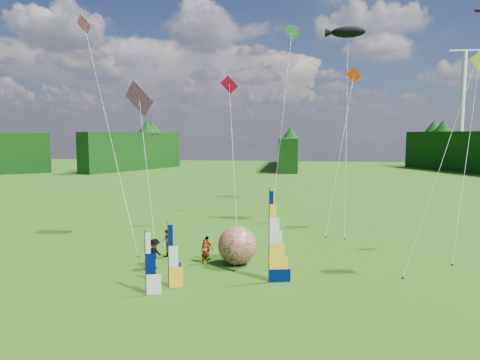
# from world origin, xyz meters

# --- Properties ---
(ground) EXTENTS (220.00, 220.00, 0.00)m
(ground) POSITION_xyz_m (0.00, 0.00, 0.00)
(ground) COLOR #26500B
(ground) RESTS_ON ground
(treeline_ring) EXTENTS (210.00, 210.00, 8.00)m
(treeline_ring) POSITION_xyz_m (0.00, 0.00, 4.00)
(treeline_ring) COLOR #0F3309
(treeline_ring) RESTS_ON ground
(turbine_right) EXTENTS (8.00, 1.20, 30.00)m
(turbine_right) POSITION_xyz_m (45.00, 102.00, 15.00)
(turbine_right) COLOR silver
(turbine_right) RESTS_ON ground
(feather_banner_main) EXTENTS (1.36, 0.37, 5.06)m
(feather_banner_main) POSITION_xyz_m (0.77, 2.79, 2.53)
(feather_banner_main) COLOR #000D46
(feather_banner_main) RESTS_ON ground
(side_banner_left) EXTENTS (0.95, 0.33, 3.41)m
(side_banner_left) POSITION_xyz_m (-4.40, 1.18, 1.70)
(side_banner_left) COLOR yellow
(side_banner_left) RESTS_ON ground
(side_banner_far) EXTENTS (0.96, 0.30, 3.23)m
(side_banner_far) POSITION_xyz_m (-5.23, 0.02, 1.61)
(side_banner_far) COLOR white
(side_banner_far) RESTS_ON ground
(bol_inflatable) EXTENTS (2.90, 2.90, 2.41)m
(bol_inflatable) POSITION_xyz_m (-1.42, 5.80, 1.20)
(bol_inflatable) COLOR #100070
(bol_inflatable) RESTS_ON ground
(spectator_a) EXTENTS (0.64, 0.49, 1.56)m
(spectator_a) POSITION_xyz_m (-3.42, 5.63, 0.78)
(spectator_a) COLOR #66594C
(spectator_a) RESTS_ON ground
(spectator_b) EXTENTS (1.03, 0.84, 1.90)m
(spectator_b) POSITION_xyz_m (-6.09, 6.48, 0.95)
(spectator_b) COLOR #66594C
(spectator_b) RESTS_ON ground
(spectator_c) EXTENTS (0.72, 1.26, 1.83)m
(spectator_c) POSITION_xyz_m (-6.23, 4.23, 0.92)
(spectator_c) COLOR #66594C
(spectator_c) RESTS_ON ground
(spectator_d) EXTENTS (0.98, 0.76, 1.56)m
(spectator_d) POSITION_xyz_m (-3.48, 6.44, 0.78)
(spectator_d) COLOR #66594C
(spectator_d) RESTS_ON ground
(camp_chair) EXTENTS (0.66, 0.66, 0.92)m
(camp_chair) POSITION_xyz_m (-4.35, 2.53, 0.46)
(camp_chair) COLOR #0B0C54
(camp_chair) RESTS_ON ground
(kite_whale) EXTENTS (8.55, 16.26, 20.04)m
(kite_whale) POSITION_xyz_m (6.44, 19.20, 10.02)
(kite_whale) COLOR black
(kite_whale) RESTS_ON ground
(kite_rainbow_delta) EXTENTS (11.98, 13.65, 13.67)m
(kite_rainbow_delta) POSITION_xyz_m (-9.54, 12.15, 6.83)
(kite_rainbow_delta) COLOR red
(kite_rainbow_delta) RESTS_ON ground
(kite_parafoil) EXTENTS (9.62, 8.60, 17.48)m
(kite_parafoil) POSITION_xyz_m (11.09, 6.79, 8.74)
(kite_parafoil) COLOR red
(kite_parafoil) RESTS_ON ground
(small_kite_red) EXTENTS (4.84, 9.83, 13.92)m
(small_kite_red) POSITION_xyz_m (-3.18, 15.45, 6.96)
(small_kite_red) COLOR red
(small_kite_red) RESTS_ON ground
(small_kite_orange) EXTENTS (6.22, 10.82, 14.74)m
(small_kite_orange) POSITION_xyz_m (5.84, 17.58, 7.37)
(small_kite_orange) COLOR #DA3900
(small_kite_orange) RESTS_ON ground
(small_kite_yellow) EXTENTS (6.42, 9.31, 14.58)m
(small_kite_yellow) POSITION_xyz_m (13.52, 10.68, 7.29)
(small_kite_yellow) COLOR #E0F619
(small_kite_yellow) RESTS_ON ground
(small_kite_pink) EXTENTS (10.16, 9.63, 17.54)m
(small_kite_pink) POSITION_xyz_m (-10.95, 8.77, 8.77)
(small_kite_pink) COLOR #FE538D
(small_kite_pink) RESTS_ON ground
(small_kite_green) EXTENTS (4.86, 12.69, 20.50)m
(small_kite_green) POSITION_xyz_m (0.58, 23.58, 10.25)
(small_kite_green) COLOR green
(small_kite_green) RESTS_ON ground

